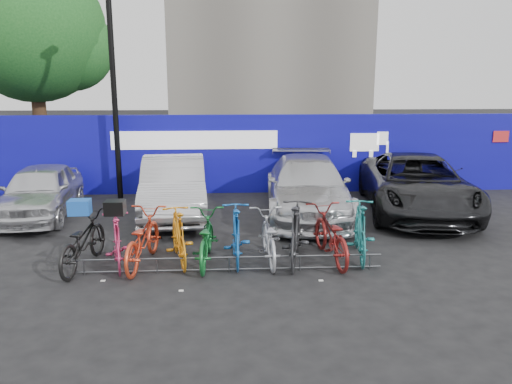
{
  "coord_description": "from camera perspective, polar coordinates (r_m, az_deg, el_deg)",
  "views": [
    {
      "loc": [
        0.01,
        -9.17,
        3.43
      ],
      "look_at": [
        0.64,
        2.0,
        0.9
      ],
      "focal_mm": 35.0,
      "sensor_mm": 36.0,
      "label": 1
    }
  ],
  "objects": [
    {
      "name": "ground",
      "position": [
        9.79,
        -3.09,
        -7.8
      ],
      "size": [
        100.0,
        100.0,
        0.0
      ],
      "primitive_type": "plane",
      "color": "black",
      "rests_on": "ground"
    },
    {
      "name": "hoarding",
      "position": [
        15.33,
        -3.18,
        4.35
      ],
      "size": [
        22.0,
        0.18,
        2.4
      ],
      "color": "#0E0A95",
      "rests_on": "ground"
    },
    {
      "name": "tree",
      "position": [
        20.46,
        -23.55,
        16.3
      ],
      "size": [
        5.4,
        5.2,
        7.8
      ],
      "color": "#382314",
      "rests_on": "ground"
    },
    {
      "name": "lamppost",
      "position": [
        14.92,
        -15.96,
        11.64
      ],
      "size": [
        0.25,
        0.5,
        6.11
      ],
      "color": "black",
      "rests_on": "ground"
    },
    {
      "name": "bike_rack",
      "position": [
        9.17,
        -3.09,
        -8.16
      ],
      "size": [
        5.6,
        0.03,
        0.3
      ],
      "color": "#595B60",
      "rests_on": "ground"
    },
    {
      "name": "car_0",
      "position": [
        13.76,
        -23.42,
        0.09
      ],
      "size": [
        1.9,
        4.05,
        1.34
      ],
      "primitive_type": "imported",
      "rotation": [
        0.0,
        0.0,
        0.08
      ],
      "color": "silver",
      "rests_on": "ground"
    },
    {
      "name": "car_1",
      "position": [
        12.99,
        -9.39,
        0.6
      ],
      "size": [
        1.95,
        4.61,
        1.48
      ],
      "primitive_type": "imported",
      "rotation": [
        0.0,
        0.0,
        0.09
      ],
      "color": "#ABACB0",
      "rests_on": "ground"
    },
    {
      "name": "car_2",
      "position": [
        12.94,
        5.9,
        0.62
      ],
      "size": [
        2.4,
        5.17,
        1.46
      ],
      "primitive_type": "imported",
      "rotation": [
        0.0,
        0.0,
        -0.07
      ],
      "color": "silver",
      "rests_on": "ground"
    },
    {
      "name": "car_3",
      "position": [
        13.72,
        17.81,
        0.85
      ],
      "size": [
        3.33,
        5.75,
        1.51
      ],
      "primitive_type": "imported",
      "rotation": [
        0.0,
        0.0,
        -0.16
      ],
      "color": "black",
      "rests_on": "ground"
    },
    {
      "name": "bike_0",
      "position": [
        9.81,
        -19.23,
        -5.31
      ],
      "size": [
        0.93,
        2.02,
        1.02
      ],
      "primitive_type": "imported",
      "rotation": [
        0.0,
        0.0,
        3.01
      ],
      "color": "black",
      "rests_on": "ground"
    },
    {
      "name": "bike_1",
      "position": [
        9.67,
        -15.59,
        -5.36
      ],
      "size": [
        0.86,
        1.74,
        1.01
      ],
      "primitive_type": "imported",
      "rotation": [
        0.0,
        0.0,
        3.38
      ],
      "color": "#D8356A",
      "rests_on": "ground"
    },
    {
      "name": "bike_2",
      "position": [
        9.62,
        -12.9,
        -5.23
      ],
      "size": [
        0.95,
        2.05,
        1.04
      ],
      "primitive_type": "imported",
      "rotation": [
        0.0,
        0.0,
        3.01
      ],
      "color": "red",
      "rests_on": "ground"
    },
    {
      "name": "bike_3",
      "position": [
        9.61,
        -8.83,
        -4.99
      ],
      "size": [
        0.88,
        1.83,
        1.06
      ],
      "primitive_type": "imported",
      "rotation": [
        0.0,
        0.0,
        3.37
      ],
      "color": "orange",
      "rests_on": "ground"
    },
    {
      "name": "bike_4",
      "position": [
        9.52,
        -5.83,
        -5.3
      ],
      "size": [
        0.75,
        1.92,
        0.99
      ],
      "primitive_type": "imported",
      "rotation": [
        0.0,
        0.0,
        3.09
      ],
      "color": "#15692B",
      "rests_on": "ground"
    },
    {
      "name": "bike_5",
      "position": [
        9.57,
        -2.27,
        -4.78
      ],
      "size": [
        0.54,
        1.85,
        1.11
      ],
      "primitive_type": "imported",
      "rotation": [
        0.0,
        0.0,
        3.15
      ],
      "color": "#175BB0",
      "rests_on": "ground"
    },
    {
      "name": "bike_6",
      "position": [
        9.59,
        1.39,
        -5.17
      ],
      "size": [
        0.7,
        1.85,
        0.96
      ],
      "primitive_type": "imported",
      "rotation": [
        0.0,
        0.0,
        3.18
      ],
      "color": "#ABAEB4",
      "rests_on": "ground"
    },
    {
      "name": "bike_7",
      "position": [
        9.52,
        4.56,
        -4.67
      ],
      "size": [
        0.93,
        2.03,
        1.18
      ],
      "primitive_type": "imported",
      "rotation": [
        0.0,
        0.0,
        2.94
      ],
      "color": "#262628",
      "rests_on": "ground"
    },
    {
      "name": "bike_8",
      "position": [
        9.71,
        8.46,
        -4.86
      ],
      "size": [
        0.9,
        2.03,
        1.03
      ],
      "primitive_type": "imported",
      "rotation": [
        0.0,
        0.0,
        3.25
      ],
      "color": "maroon",
      "rests_on": "ground"
    },
    {
      "name": "bike_9",
      "position": [
        9.92,
        11.82,
        -4.33
      ],
      "size": [
        0.83,
        1.95,
        1.13
      ],
      "primitive_type": "imported",
      "rotation": [
        0.0,
        0.0,
        2.98
      ],
      "color": "#1F7A79",
      "rests_on": "ground"
    },
    {
      "name": "cargo_crate",
      "position": [
        9.63,
        -19.51,
        -1.64
      ],
      "size": [
        0.39,
        0.31,
        0.27
      ],
      "primitive_type": "cube",
      "rotation": [
        0.0,
        0.0,
        0.05
      ],
      "color": "#1951B4",
      "rests_on": "bike_0"
    },
    {
      "name": "cargo_topcase",
      "position": [
        9.5,
        -15.81,
        -1.72
      ],
      "size": [
        0.36,
        0.32,
        0.26
      ],
      "primitive_type": "cube",
      "rotation": [
        0.0,
        0.0,
        -0.01
      ],
      "color": "black",
      "rests_on": "bike_1"
    }
  ]
}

